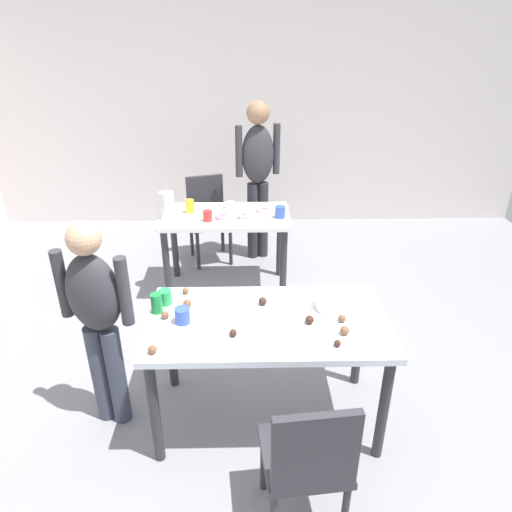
{
  "coord_description": "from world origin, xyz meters",
  "views": [
    {
      "loc": [
        -0.12,
        -2.39,
        2.3
      ],
      "look_at": [
        -0.07,
        0.36,
        0.9
      ],
      "focal_mm": 32.89,
      "sensor_mm": 36.0,
      "label": 1
    }
  ],
  "objects_px": {
    "dining_table_near": "(268,333)",
    "chair_near_table": "(308,459)",
    "mixing_bowl": "(331,302)",
    "dining_table_far": "(225,227)",
    "soda_can": "(157,303)",
    "person_girl_near": "(97,312)",
    "pitcher_far": "(167,205)",
    "chair_far_table": "(208,214)",
    "person_adult_far": "(258,167)"
  },
  "relations": [
    {
      "from": "dining_table_near",
      "to": "dining_table_far",
      "type": "height_order",
      "value": "same"
    },
    {
      "from": "chair_far_table",
      "to": "pitcher_far",
      "type": "bearing_deg",
      "value": -110.99
    },
    {
      "from": "dining_table_near",
      "to": "mixing_bowl",
      "type": "height_order",
      "value": "mixing_bowl"
    },
    {
      "from": "dining_table_near",
      "to": "chair_near_table",
      "type": "relative_size",
      "value": 1.6
    },
    {
      "from": "person_girl_near",
      "to": "person_adult_far",
      "type": "xyz_separation_m",
      "value": [
        0.97,
        2.28,
        0.18
      ]
    },
    {
      "from": "dining_table_far",
      "to": "soda_can",
      "type": "xyz_separation_m",
      "value": [
        -0.34,
        -1.53,
        0.18
      ]
    },
    {
      "from": "dining_table_far",
      "to": "chair_near_table",
      "type": "xyz_separation_m",
      "value": [
        0.47,
        -2.37,
        -0.13
      ]
    },
    {
      "from": "person_adult_far",
      "to": "mixing_bowl",
      "type": "distance_m",
      "value": 2.23
    },
    {
      "from": "person_adult_far",
      "to": "person_girl_near",
      "type": "bearing_deg",
      "value": -113.03
    },
    {
      "from": "dining_table_near",
      "to": "mixing_bowl",
      "type": "xyz_separation_m",
      "value": [
        0.38,
        0.11,
        0.13
      ]
    },
    {
      "from": "chair_far_table",
      "to": "person_girl_near",
      "type": "relative_size",
      "value": 0.64
    },
    {
      "from": "soda_can",
      "to": "pitcher_far",
      "type": "relative_size",
      "value": 0.52
    },
    {
      "from": "pitcher_far",
      "to": "dining_table_far",
      "type": "bearing_deg",
      "value": 8.17
    },
    {
      "from": "person_adult_far",
      "to": "pitcher_far",
      "type": "height_order",
      "value": "person_adult_far"
    },
    {
      "from": "dining_table_far",
      "to": "mixing_bowl",
      "type": "bearing_deg",
      "value": -65.45
    },
    {
      "from": "person_adult_far",
      "to": "soda_can",
      "type": "height_order",
      "value": "person_adult_far"
    },
    {
      "from": "chair_near_table",
      "to": "chair_far_table",
      "type": "bearing_deg",
      "value": 102.57
    },
    {
      "from": "dining_table_far",
      "to": "chair_far_table",
      "type": "bearing_deg",
      "value": 107.64
    },
    {
      "from": "dining_table_far",
      "to": "chair_far_table",
      "type": "relative_size",
      "value": 1.31
    },
    {
      "from": "mixing_bowl",
      "to": "pitcher_far",
      "type": "height_order",
      "value": "pitcher_far"
    },
    {
      "from": "chair_near_table",
      "to": "person_girl_near",
      "type": "relative_size",
      "value": 0.64
    },
    {
      "from": "person_adult_far",
      "to": "pitcher_far",
      "type": "bearing_deg",
      "value": -137.07
    },
    {
      "from": "person_girl_near",
      "to": "pitcher_far",
      "type": "xyz_separation_m",
      "value": [
        0.17,
        1.54,
        0.06
      ]
    },
    {
      "from": "person_girl_near",
      "to": "pitcher_far",
      "type": "distance_m",
      "value": 1.55
    },
    {
      "from": "chair_far_table",
      "to": "mixing_bowl",
      "type": "bearing_deg",
      "value": -67.48
    },
    {
      "from": "chair_near_table",
      "to": "chair_far_table",
      "type": "height_order",
      "value": "same"
    },
    {
      "from": "chair_near_table",
      "to": "chair_far_table",
      "type": "relative_size",
      "value": 1.0
    },
    {
      "from": "chair_far_table",
      "to": "chair_near_table",
      "type": "bearing_deg",
      "value": -77.43
    },
    {
      "from": "chair_far_table",
      "to": "person_girl_near",
      "type": "height_order",
      "value": "person_girl_near"
    },
    {
      "from": "mixing_bowl",
      "to": "dining_table_near",
      "type": "bearing_deg",
      "value": -163.66
    },
    {
      "from": "person_girl_near",
      "to": "mixing_bowl",
      "type": "distance_m",
      "value": 1.36
    },
    {
      "from": "person_girl_near",
      "to": "soda_can",
      "type": "height_order",
      "value": "person_girl_near"
    },
    {
      "from": "pitcher_far",
      "to": "mixing_bowl",
      "type": "bearing_deg",
      "value": -50.69
    },
    {
      "from": "person_girl_near",
      "to": "person_adult_far",
      "type": "relative_size",
      "value": 0.84
    },
    {
      "from": "chair_near_table",
      "to": "mixing_bowl",
      "type": "height_order",
      "value": "chair_near_table"
    },
    {
      "from": "person_girl_near",
      "to": "person_adult_far",
      "type": "height_order",
      "value": "person_adult_far"
    },
    {
      "from": "dining_table_far",
      "to": "chair_far_table",
      "type": "xyz_separation_m",
      "value": [
        -0.21,
        0.66,
        -0.13
      ]
    },
    {
      "from": "chair_far_table",
      "to": "pitcher_far",
      "type": "xyz_separation_m",
      "value": [
        -0.28,
        -0.73,
        0.37
      ]
    },
    {
      "from": "person_girl_near",
      "to": "chair_near_table",
      "type": "bearing_deg",
      "value": -34.04
    },
    {
      "from": "chair_far_table",
      "to": "dining_table_near",
      "type": "bearing_deg",
      "value": -77.15
    },
    {
      "from": "person_girl_near",
      "to": "mixing_bowl",
      "type": "relative_size",
      "value": 7.49
    },
    {
      "from": "dining_table_near",
      "to": "soda_can",
      "type": "relative_size",
      "value": 11.38
    },
    {
      "from": "chair_far_table",
      "to": "mixing_bowl",
      "type": "xyz_separation_m",
      "value": [
        0.9,
        -2.17,
        0.29
      ]
    },
    {
      "from": "person_girl_near",
      "to": "pitcher_far",
      "type": "height_order",
      "value": "person_girl_near"
    },
    {
      "from": "chair_near_table",
      "to": "soda_can",
      "type": "height_order",
      "value": "soda_can"
    },
    {
      "from": "dining_table_far",
      "to": "person_adult_far",
      "type": "height_order",
      "value": "person_adult_far"
    },
    {
      "from": "person_girl_near",
      "to": "mixing_bowl",
      "type": "xyz_separation_m",
      "value": [
        1.35,
        0.1,
        -0.01
      ]
    },
    {
      "from": "dining_table_near",
      "to": "mixing_bowl",
      "type": "relative_size",
      "value": 7.66
    },
    {
      "from": "dining_table_near",
      "to": "person_adult_far",
      "type": "bearing_deg",
      "value": 90.11
    },
    {
      "from": "chair_near_table",
      "to": "mixing_bowl",
      "type": "relative_size",
      "value": 4.8
    }
  ]
}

